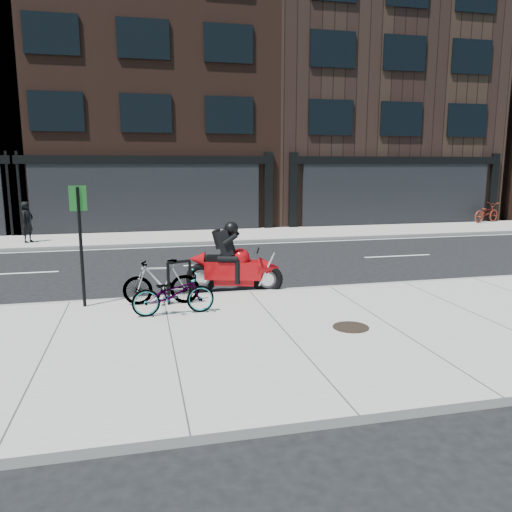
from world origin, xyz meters
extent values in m
plane|color=black|center=(0.00, 0.00, 0.00)|extent=(120.00, 120.00, 0.00)
cube|color=gray|center=(0.00, -5.00, 0.07)|extent=(60.00, 6.00, 0.13)
cube|color=gray|center=(0.00, 7.75, 0.07)|extent=(60.00, 3.50, 0.13)
cube|color=black|center=(-2.00, 14.50, 7.25)|extent=(12.00, 10.00, 14.50)
cube|color=black|center=(10.00, 14.50, 6.25)|extent=(12.00, 10.00, 12.50)
cylinder|color=black|center=(-1.91, -2.67, 0.58)|extent=(0.06, 0.06, 0.90)
cylinder|color=black|center=(-1.44, -2.53, 0.58)|extent=(0.06, 0.06, 0.90)
cylinder|color=black|center=(-1.68, -2.60, 1.03)|extent=(0.49, 0.20, 0.06)
imported|color=gray|center=(-1.86, -3.39, 0.56)|extent=(1.66, 0.67, 0.85)
imported|color=gray|center=(-2.06, -2.60, 0.61)|extent=(1.65, 0.61, 0.97)
torus|color=black|center=(0.46, -1.83, 0.36)|extent=(0.76, 0.36, 0.74)
torus|color=black|center=(-1.07, -1.37, 0.36)|extent=(0.76, 0.36, 0.74)
cube|color=#90060A|center=(-0.31, -1.60, 0.59)|extent=(1.42, 0.80, 0.43)
cone|color=#90060A|center=(0.51, -1.85, 0.65)|extent=(0.63, 0.62, 0.50)
sphere|color=#90060A|center=(-0.15, -1.65, 0.88)|extent=(0.45, 0.45, 0.45)
cube|color=black|center=(-0.64, -1.50, 0.86)|extent=(0.68, 0.48, 0.14)
cylinder|color=silver|center=(-0.85, -1.23, 0.34)|extent=(0.62, 0.28, 0.10)
cube|color=black|center=(-0.49, -1.55, 1.24)|extent=(0.54, 0.51, 0.66)
cube|color=black|center=(-0.66, -1.50, 1.33)|extent=(0.35, 0.40, 0.45)
sphere|color=black|center=(-0.36, -1.59, 1.58)|extent=(0.33, 0.33, 0.33)
imported|color=black|center=(-6.61, 7.24, 0.90)|extent=(0.58, 0.67, 1.55)
imported|color=maroon|center=(14.80, 9.00, 0.63)|extent=(2.01, 1.26, 1.00)
cylinder|color=black|center=(1.23, -4.96, 0.14)|extent=(0.66, 0.66, 0.02)
cylinder|color=black|center=(-3.65, -2.40, 1.37)|extent=(0.07, 0.07, 2.48)
cube|color=#1B6020|center=(-3.65, -2.40, 2.39)|extent=(0.33, 0.10, 0.51)
camera|label=1|loc=(-2.44, -13.06, 3.07)|focal=35.00mm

